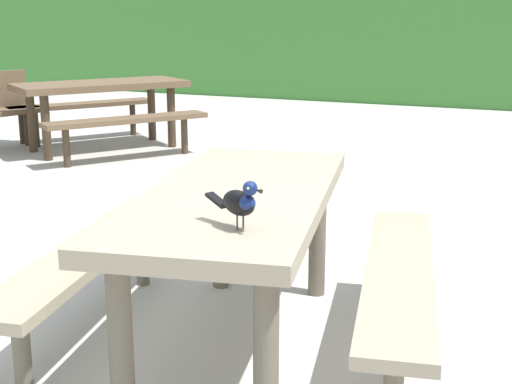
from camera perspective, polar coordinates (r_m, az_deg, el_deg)
The scene contains 5 objects.
ground_plane at distance 3.09m, azimuth -0.01°, elevation -14.48°, with size 60.00×60.00×0.00m, color #B7B5AD.
hedge_wall at distance 12.41m, azimuth 18.93°, elevation 10.75°, with size 28.00×1.62×1.79m, color #428438.
picnic_table_foreground at distance 3.12m, azimuth -1.47°, elevation -3.06°, with size 1.99×2.01×0.74m.
bird_grackle at distance 2.48m, azimuth -1.23°, elevation -0.76°, with size 0.27×0.15×0.18m.
picnic_table_mid_right at distance 8.02m, azimuth -12.20°, elevation 7.26°, with size 2.35×2.36×0.74m.
Camera 1 is at (1.09, -2.48, 1.48)m, focal length 50.18 mm.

